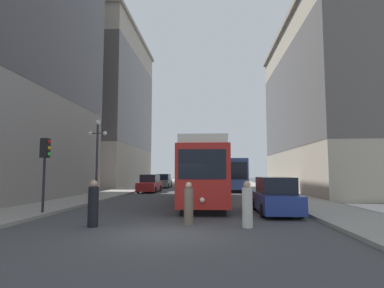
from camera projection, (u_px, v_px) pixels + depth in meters
ground_plane at (164, 234)px, 10.54m from camera, size 200.00×200.00×0.00m
sidewalk_left at (154, 184)px, 50.79m from camera, size 3.42×120.00×0.15m
sidewalk_right at (251, 185)px, 49.81m from camera, size 3.42×120.00×0.15m
streetcar at (206, 172)px, 21.83m from camera, size 2.67×15.02×3.89m
transit_bus at (233, 173)px, 36.48m from camera, size 2.80×12.14×3.45m
parked_car_left_near at (150, 184)px, 32.50m from camera, size 1.92×4.91×1.82m
parked_car_left_mid at (163, 181)px, 41.62m from camera, size 1.91×4.74×1.82m
parked_car_right_far at (275, 197)px, 15.74m from camera, size 1.90×4.92×1.82m
pedestrian_crossing_near at (189, 205)px, 12.53m from camera, size 0.38×0.38×1.68m
pedestrian_crossing_far at (247, 206)px, 11.80m from camera, size 0.39×0.39×1.75m
pedestrian_on_sidewalk at (93, 205)px, 11.97m from camera, size 0.40×0.40×1.77m
traffic_light_near_left at (45, 155)px, 15.28m from camera, size 0.47×0.36×3.58m
lamp_post_left_near at (97, 147)px, 22.83m from camera, size 1.41×0.36×5.73m
building_left_midblock at (89, 107)px, 48.36m from camera, size 16.02×21.51×23.41m
building_right_corner at (334, 104)px, 33.02m from camera, size 10.71×23.81×17.92m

